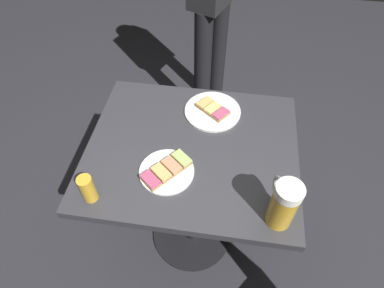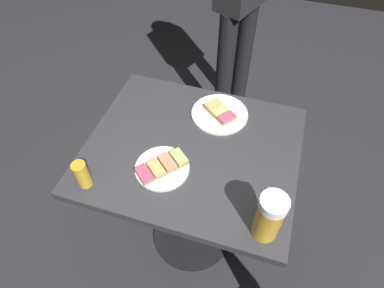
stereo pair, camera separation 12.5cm
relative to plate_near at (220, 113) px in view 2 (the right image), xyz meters
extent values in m
plane|color=#28282D|center=(-0.06, -0.21, -0.79)|extent=(6.00, 6.00, 0.00)
cylinder|color=black|center=(-0.06, -0.21, -0.78)|extent=(0.44, 0.44, 0.01)
cylinder|color=black|center=(-0.06, -0.21, -0.40)|extent=(0.09, 0.09, 0.75)
cube|color=#333338|center=(-0.06, -0.21, -0.03)|extent=(0.82, 0.69, 0.04)
cylinder|color=white|center=(0.00, 0.00, 0.00)|extent=(0.24, 0.24, 0.01)
cube|color=#9E7547|center=(0.04, -0.03, 0.01)|extent=(0.08, 0.08, 0.01)
cube|color=#BC4C70|center=(0.04, -0.03, 0.02)|extent=(0.07, 0.08, 0.01)
cube|color=#9E7547|center=(0.00, 0.00, 0.01)|extent=(0.08, 0.08, 0.01)
cube|color=#EFE07A|center=(0.00, 0.00, 0.02)|extent=(0.07, 0.08, 0.01)
cube|color=#9E7547|center=(-0.04, 0.03, 0.01)|extent=(0.08, 0.08, 0.01)
cube|color=#E5B266|center=(-0.04, 0.03, 0.02)|extent=(0.07, 0.08, 0.01)
cylinder|color=white|center=(-0.13, -0.34, 0.00)|extent=(0.20, 0.20, 0.01)
cube|color=#9E7547|center=(-0.18, -0.39, 0.01)|extent=(0.09, 0.08, 0.01)
cube|color=#BC4C70|center=(-0.18, -0.39, 0.02)|extent=(0.08, 0.08, 0.01)
cube|color=#9E7547|center=(-0.15, -0.35, 0.01)|extent=(0.09, 0.08, 0.01)
cube|color=#E5B266|center=(-0.15, -0.35, 0.02)|extent=(0.08, 0.08, 0.01)
cube|color=#9E7547|center=(-0.12, -0.32, 0.01)|extent=(0.09, 0.08, 0.01)
cube|color=#EA8E66|center=(-0.12, -0.32, 0.02)|extent=(0.08, 0.08, 0.01)
cube|color=#9E7547|center=(-0.09, -0.28, 0.01)|extent=(0.09, 0.08, 0.01)
cube|color=#ADC66B|center=(-0.09, -0.28, 0.02)|extent=(0.08, 0.08, 0.01)
cylinder|color=gold|center=(0.26, -0.47, 0.07)|extent=(0.08, 0.08, 0.16)
cylinder|color=white|center=(0.26, -0.47, 0.17)|extent=(0.09, 0.09, 0.03)
torus|color=silver|center=(0.25, -0.41, 0.08)|extent=(0.04, 0.10, 0.10)
cylinder|color=gold|center=(-0.37, -0.48, 0.05)|extent=(0.05, 0.05, 0.11)
cylinder|color=black|center=(-0.12, 0.71, -0.36)|extent=(0.11, 0.11, 0.86)
cylinder|color=black|center=(-0.05, 0.91, -0.36)|extent=(0.11, 0.11, 0.86)
camera|label=1|loc=(0.06, -1.00, 0.97)|focal=30.38mm
camera|label=2|loc=(0.18, -0.97, 0.97)|focal=30.38mm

